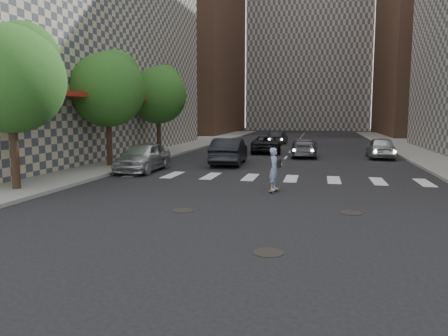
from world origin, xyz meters
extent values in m
plane|color=black|center=(0.00, 0.00, 0.00)|extent=(160.00, 160.00, 0.00)
cube|color=gray|center=(-14.50, 20.00, 0.07)|extent=(13.00, 80.00, 0.15)
cube|color=black|center=(-11.20, 10.00, 2.00)|extent=(0.30, 14.00, 4.00)
cube|color=maroon|center=(-10.40, 10.00, 4.10)|extent=(1.60, 14.00, 0.25)
cube|color=brown|center=(-20.00, 55.00, 20.00)|extent=(18.00, 24.00, 40.00)
cube|color=#ADA08E|center=(0.00, 78.00, 24.00)|extent=(22.00, 20.00, 48.00)
cylinder|color=#382619|center=(-9.50, 3.00, 1.55)|extent=(0.32, 0.32, 2.80)
sphere|color=#1A4E1A|center=(-9.50, 3.00, 4.45)|extent=(4.20, 4.20, 4.20)
sphere|color=#1A4E1A|center=(-9.30, 3.60, 5.35)|extent=(2.80, 2.80, 2.80)
cylinder|color=#382619|center=(-9.50, 11.00, 1.55)|extent=(0.32, 0.32, 2.80)
sphere|color=#1A4E1A|center=(-9.50, 11.00, 4.45)|extent=(4.20, 4.20, 4.20)
sphere|color=#1A4E1A|center=(-9.30, 11.60, 5.35)|extent=(2.80, 2.80, 2.80)
cylinder|color=#382619|center=(-9.50, 19.00, 1.55)|extent=(0.32, 0.32, 2.80)
sphere|color=#1A4E1A|center=(-9.50, 19.00, 4.45)|extent=(4.20, 4.20, 4.20)
sphere|color=#1A4E1A|center=(-9.30, 19.60, 5.35)|extent=(2.80, 2.80, 2.80)
cylinder|color=black|center=(1.20, -2.50, 0.01)|extent=(0.70, 0.70, 0.02)
cylinder|color=black|center=(-2.00, 1.20, 0.01)|extent=(0.70, 0.70, 0.02)
cylinder|color=black|center=(3.30, 2.00, 0.01)|extent=(0.70, 0.70, 0.02)
cube|color=brown|center=(0.55, 5.28, 0.08)|extent=(0.39, 0.92, 0.02)
cylinder|color=#31A068|center=(0.41, 4.98, 0.03)|extent=(0.04, 0.06, 0.06)
cylinder|color=#31A068|center=(0.56, 4.95, 0.03)|extent=(0.04, 0.06, 0.06)
cylinder|color=#31A068|center=(0.53, 5.61, 0.03)|extent=(0.04, 0.06, 0.06)
cylinder|color=#31A068|center=(0.69, 5.57, 0.03)|extent=(0.04, 0.06, 0.06)
imported|color=#869BC4|center=(0.55, 5.28, 0.93)|extent=(0.51, 0.68, 1.68)
cube|color=black|center=(0.73, 5.29, 1.14)|extent=(0.15, 0.29, 0.32)
imported|color=silver|center=(-7.00, 9.96, 0.79)|extent=(1.88, 4.67, 1.59)
imported|color=black|center=(-3.10, 14.08, 0.81)|extent=(1.97, 5.01, 1.62)
imported|color=#56575D|center=(1.25, 19.84, 0.67)|extent=(1.98, 4.65, 1.34)
imported|color=black|center=(-1.86, 22.54, 0.68)|extent=(2.78, 5.11, 1.36)
imported|color=#ACB0B3|center=(6.50, 20.00, 0.75)|extent=(1.89, 4.44, 1.50)
imported|color=black|center=(-1.79, 32.00, 0.65)|extent=(1.79, 4.09, 1.31)
camera|label=1|loc=(2.24, -12.04, 3.14)|focal=35.00mm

